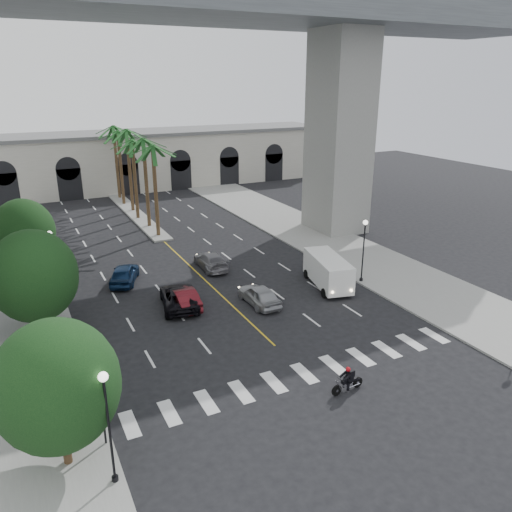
% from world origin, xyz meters
% --- Properties ---
extents(ground, '(140.00, 140.00, 0.00)m').
position_xyz_m(ground, '(0.00, 0.00, 0.00)').
color(ground, black).
rests_on(ground, ground).
extents(sidewalk_left, '(8.00, 100.00, 0.15)m').
position_xyz_m(sidewalk_left, '(-15.00, 15.00, 0.07)').
color(sidewalk_left, gray).
rests_on(sidewalk_left, ground).
extents(sidewalk_right, '(8.00, 100.00, 0.15)m').
position_xyz_m(sidewalk_right, '(15.00, 15.00, 0.07)').
color(sidewalk_right, gray).
rests_on(sidewalk_right, ground).
extents(median, '(2.00, 24.00, 0.20)m').
position_xyz_m(median, '(0.00, 38.00, 0.10)').
color(median, gray).
rests_on(median, ground).
extents(pier_building, '(71.00, 10.50, 8.50)m').
position_xyz_m(pier_building, '(0.00, 55.00, 4.27)').
color(pier_building, silver).
rests_on(pier_building, ground).
extents(bridge, '(75.00, 13.00, 26.00)m').
position_xyz_m(bridge, '(3.42, 22.00, 18.51)').
color(bridge, gray).
rests_on(bridge, ground).
extents(palm_a, '(3.20, 3.20, 10.30)m').
position_xyz_m(palm_a, '(0.00, 28.00, 9.10)').
color(palm_a, '#47331E').
rests_on(palm_a, ground).
extents(palm_b, '(3.20, 3.20, 10.60)m').
position_xyz_m(palm_b, '(0.10, 32.00, 9.37)').
color(palm_b, '#47331E').
rests_on(palm_b, ground).
extents(palm_c, '(3.20, 3.20, 10.10)m').
position_xyz_m(palm_c, '(-0.20, 36.00, 8.91)').
color(palm_c, '#47331E').
rests_on(palm_c, ground).
extents(palm_d, '(3.20, 3.20, 10.90)m').
position_xyz_m(palm_d, '(0.15, 40.00, 9.65)').
color(palm_d, '#47331E').
rests_on(palm_d, ground).
extents(palm_e, '(3.20, 3.20, 10.40)m').
position_xyz_m(palm_e, '(-0.10, 44.00, 9.19)').
color(palm_e, '#47331E').
rests_on(palm_e, ground).
extents(palm_f, '(3.20, 3.20, 10.70)m').
position_xyz_m(palm_f, '(0.20, 48.00, 9.46)').
color(palm_f, '#47331E').
rests_on(palm_f, ground).
extents(street_tree_near, '(5.20, 5.20, 6.89)m').
position_xyz_m(street_tree_near, '(-13.00, -3.00, 4.02)').
color(street_tree_near, '#382616').
rests_on(street_tree_near, ground).
extents(street_tree_mid, '(5.44, 5.44, 7.21)m').
position_xyz_m(street_tree_mid, '(-13.00, 10.00, 4.21)').
color(street_tree_mid, '#382616').
rests_on(street_tree_mid, ground).
extents(street_tree_far, '(5.04, 5.04, 6.68)m').
position_xyz_m(street_tree_far, '(-13.00, 22.00, 3.90)').
color(street_tree_far, '#382616').
rests_on(street_tree_far, ground).
extents(lamp_post_left_near, '(0.40, 0.40, 5.35)m').
position_xyz_m(lamp_post_left_near, '(-11.40, -5.00, 3.22)').
color(lamp_post_left_near, black).
rests_on(lamp_post_left_near, ground).
extents(lamp_post_left_far, '(0.40, 0.40, 5.35)m').
position_xyz_m(lamp_post_left_far, '(-11.40, 16.00, 3.22)').
color(lamp_post_left_far, black).
rests_on(lamp_post_left_far, ground).
extents(lamp_post_right, '(0.40, 0.40, 5.35)m').
position_xyz_m(lamp_post_right, '(11.40, 8.00, 3.22)').
color(lamp_post_right, black).
rests_on(lamp_post_right, ground).
extents(traffic_signal_near, '(0.25, 0.18, 3.65)m').
position_xyz_m(traffic_signal_near, '(-11.30, -2.50, 2.51)').
color(traffic_signal_near, black).
rests_on(traffic_signal_near, ground).
extents(traffic_signal_far, '(0.25, 0.18, 3.65)m').
position_xyz_m(traffic_signal_far, '(-11.30, 1.50, 2.51)').
color(traffic_signal_far, black).
rests_on(traffic_signal_far, ground).
extents(motorcycle_rider, '(2.08, 0.56, 1.50)m').
position_xyz_m(motorcycle_rider, '(1.20, -4.00, 0.68)').
color(motorcycle_rider, black).
rests_on(motorcycle_rider, ground).
extents(car_a, '(1.87, 4.45, 1.50)m').
position_xyz_m(car_a, '(1.92, 7.99, 0.75)').
color(car_a, '#9A9A9E').
rests_on(car_a, ground).
extents(car_b, '(1.69, 4.55, 1.49)m').
position_xyz_m(car_b, '(-3.29, 10.08, 0.74)').
color(car_b, '#521016').
rests_on(car_b, ground).
extents(car_c, '(3.41, 5.70, 1.48)m').
position_xyz_m(car_c, '(-3.56, 10.31, 0.74)').
color(car_c, black).
rests_on(car_c, ground).
extents(car_d, '(2.19, 5.01, 1.43)m').
position_xyz_m(car_d, '(1.50, 16.63, 0.72)').
color(car_d, slate).
rests_on(car_d, ground).
extents(car_e, '(3.55, 5.02, 1.59)m').
position_xyz_m(car_e, '(-6.12, 16.71, 0.79)').
color(car_e, '#0F2548').
rests_on(car_e, ground).
extents(cargo_van, '(3.41, 6.18, 2.49)m').
position_xyz_m(cargo_van, '(8.38, 8.50, 1.39)').
color(cargo_van, white).
rests_on(cargo_van, ground).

